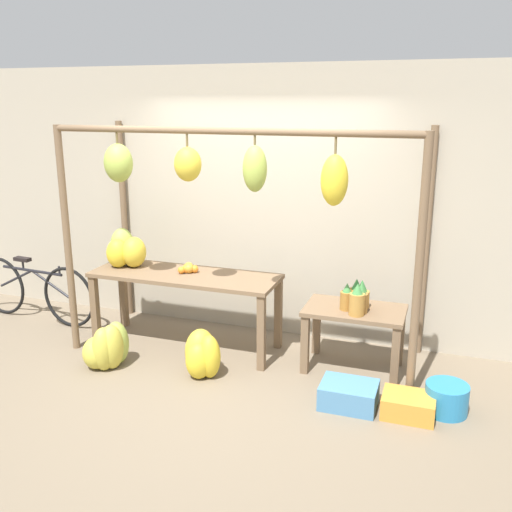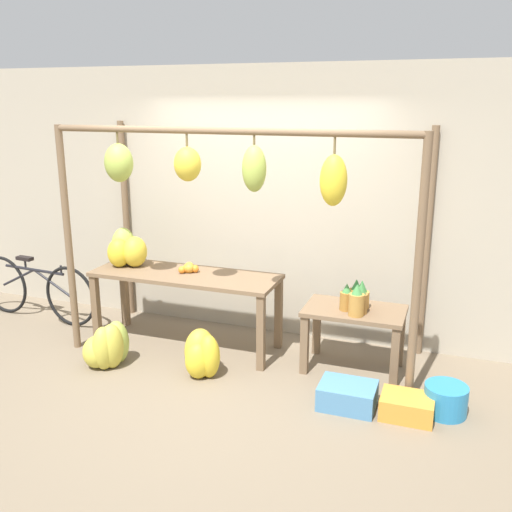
{
  "view_description": "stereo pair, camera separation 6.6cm",
  "coord_description": "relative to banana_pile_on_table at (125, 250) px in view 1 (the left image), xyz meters",
  "views": [
    {
      "loc": [
        1.85,
        -4.2,
        2.45
      ],
      "look_at": [
        0.15,
        0.7,
        1.03
      ],
      "focal_mm": 40.0,
      "sensor_mm": 36.0,
      "label": 1
    },
    {
      "loc": [
        1.91,
        -4.18,
        2.45
      ],
      "look_at": [
        0.15,
        0.7,
        1.03
      ],
      "focal_mm": 40.0,
      "sensor_mm": 36.0,
      "label": 2
    }
  ],
  "objects": [
    {
      "name": "banana_pile_on_table",
      "position": [
        0.0,
        0.0,
        0.0
      ],
      "size": [
        0.47,
        0.43,
        0.39
      ],
      "color": "gold",
      "rests_on": "display_table_main"
    },
    {
      "name": "shop_wall_back",
      "position": [
        1.3,
        0.66,
        0.45
      ],
      "size": [
        8.0,
        0.08,
        2.8
      ],
      "color": "#B2A893",
      "rests_on": "ground_plane"
    },
    {
      "name": "orange_pile",
      "position": [
        0.71,
        -0.0,
        -0.13
      ],
      "size": [
        0.19,
        0.2,
        0.1
      ],
      "color": "orange",
      "rests_on": "display_table_main"
    },
    {
      "name": "stall_awning",
      "position": [
        1.25,
        -0.29,
        0.7
      ],
      "size": [
        3.38,
        1.19,
        2.23
      ],
      "color": "brown",
      "rests_on": "ground_plane"
    },
    {
      "name": "parked_bicycle",
      "position": [
        -1.25,
        0.03,
        -0.58
      ],
      "size": [
        1.69,
        0.18,
        0.73
      ],
      "color": "black",
      "rests_on": "ground_plane"
    },
    {
      "name": "banana_pile_ground_right",
      "position": [
        1.13,
        -0.61,
        -0.74
      ],
      "size": [
        0.45,
        0.45,
        0.44
      ],
      "color": "yellow",
      "rests_on": "ground_plane"
    },
    {
      "name": "fruit_crate_purple",
      "position": [
        2.97,
        -0.7,
        -0.86
      ],
      "size": [
        0.41,
        0.32,
        0.18
      ],
      "color": "orange",
      "rests_on": "ground_plane"
    },
    {
      "name": "display_table_side",
      "position": [
        2.4,
        -0.01,
        -0.47
      ],
      "size": [
        0.91,
        0.56,
        0.6
      ],
      "color": "brown",
      "rests_on": "ground_plane"
    },
    {
      "name": "display_table_main",
      "position": [
        0.7,
        -0.05,
        -0.28
      ],
      "size": [
        1.9,
        0.64,
        0.78
      ],
      "color": "brown",
      "rests_on": "ground_plane"
    },
    {
      "name": "pineapple_cluster",
      "position": [
        2.42,
        -0.07,
        -0.22
      ],
      "size": [
        0.26,
        0.34,
        0.29
      ],
      "color": "olive",
      "rests_on": "display_table_side"
    },
    {
      "name": "blue_bucket",
      "position": [
        3.25,
        -0.55,
        -0.82
      ],
      "size": [
        0.34,
        0.34,
        0.24
      ],
      "color": "teal",
      "rests_on": "ground_plane"
    },
    {
      "name": "fruit_crate_white",
      "position": [
        2.49,
        -0.7,
        -0.85
      ],
      "size": [
        0.46,
        0.35,
        0.2
      ],
      "color": "#4C84B2",
      "rests_on": "ground_plane"
    },
    {
      "name": "ground_plane",
      "position": [
        1.3,
        -0.75,
        -0.95
      ],
      "size": [
        20.0,
        20.0,
        0.0
      ],
      "primitive_type": "plane",
      "color": "#756651"
    },
    {
      "name": "banana_pile_ground_left",
      "position": [
        0.21,
        -0.74,
        -0.75
      ],
      "size": [
        0.49,
        0.51,
        0.44
      ],
      "color": "gold",
      "rests_on": "ground_plane"
    }
  ]
}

